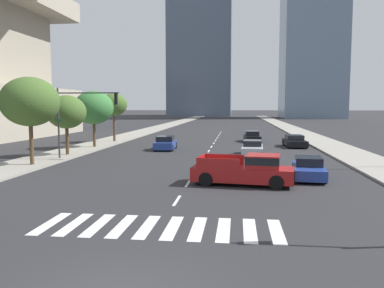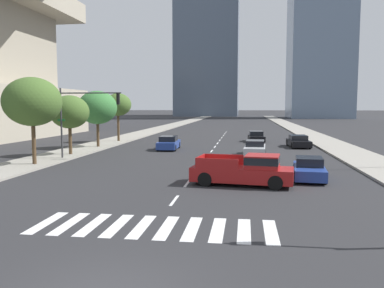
% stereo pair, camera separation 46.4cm
% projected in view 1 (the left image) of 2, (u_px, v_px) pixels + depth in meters
% --- Properties ---
extents(sidewalk_east, '(4.00, 260.00, 0.15)m').
position_uv_depth(sidewalk_east, '(343.00, 151.00, 37.17)').
color(sidewalk_east, gray).
rests_on(sidewalk_east, ground).
extents(sidewalk_west, '(4.00, 260.00, 0.15)m').
position_uv_depth(sidewalk_west, '(85.00, 148.00, 40.01)').
color(sidewalk_west, gray).
rests_on(sidewalk_west, ground).
extents(crosswalk_near, '(8.55, 2.78, 0.01)m').
position_uv_depth(crosswalk_near, '(160.00, 227.00, 14.02)').
color(crosswalk_near, silver).
rests_on(crosswalk_near, ground).
extents(lane_divider_center, '(0.14, 50.00, 0.01)m').
position_uv_depth(lane_divider_center, '(212.00, 147.00, 41.71)').
color(lane_divider_center, silver).
rests_on(lane_divider_center, ground).
extents(pickup_truck, '(5.63, 2.70, 1.67)m').
position_uv_depth(pickup_truck, '(248.00, 170.00, 21.45)').
color(pickup_truck, maroon).
rests_on(pickup_truck, ground).
extents(sedan_silver_0, '(1.98, 4.72, 1.30)m').
position_uv_depth(sedan_silver_0, '(252.00, 148.00, 34.43)').
color(sedan_silver_0, '#B7BABF').
rests_on(sedan_silver_0, ground).
extents(sedan_black_1, '(2.01, 4.33, 1.27)m').
position_uv_depth(sedan_black_1, '(252.00, 137.00, 47.75)').
color(sedan_black_1, black).
rests_on(sedan_black_1, ground).
extents(sedan_blue_2, '(1.96, 4.29, 1.34)m').
position_uv_depth(sedan_blue_2, '(166.00, 143.00, 38.90)').
color(sedan_blue_2, navy).
rests_on(sedan_blue_2, ground).
extents(sedan_blue_3, '(2.13, 4.50, 1.25)m').
position_uv_depth(sedan_blue_3, '(309.00, 169.00, 23.50)').
color(sedan_blue_3, navy).
rests_on(sedan_blue_3, ground).
extents(sedan_black_4, '(2.12, 4.74, 1.23)m').
position_uv_depth(sedan_black_4, '(295.00, 141.00, 41.57)').
color(sedan_black_4, black).
rests_on(sedan_black_4, ground).
extents(traffic_signal_far, '(5.24, 0.28, 5.52)m').
position_uv_depth(traffic_signal_far, '(82.00, 110.00, 30.97)').
color(traffic_signal_far, '#333335').
rests_on(traffic_signal_far, sidewalk_west).
extents(street_tree_nearest, '(4.05, 4.05, 6.13)m').
position_uv_depth(street_tree_nearest, '(30.00, 102.00, 27.70)').
color(street_tree_nearest, '#4C3823').
rests_on(street_tree_nearest, sidewalk_west).
extents(street_tree_second, '(3.32, 3.32, 5.02)m').
position_uv_depth(street_tree_second, '(66.00, 112.00, 33.62)').
color(street_tree_second, '#4C3823').
rests_on(street_tree_second, sidewalk_west).
extents(street_tree_third, '(3.96, 3.96, 5.64)m').
position_uv_depth(street_tree_third, '(94.00, 108.00, 39.98)').
color(street_tree_third, '#4C3823').
rests_on(street_tree_third, sidewalk_west).
extents(street_tree_fourth, '(3.11, 3.11, 5.60)m').
position_uv_depth(street_tree_fourth, '(114.00, 105.00, 46.47)').
color(street_tree_fourth, '#4C3823').
rests_on(street_tree_fourth, sidewalk_west).
extents(office_tower_left_skyline, '(26.21, 27.91, 100.00)m').
position_uv_depth(office_tower_left_skyline, '(201.00, 0.00, 170.01)').
color(office_tower_left_skyline, slate).
rests_on(office_tower_left_skyline, ground).
extents(office_tower_center_skyline, '(20.76, 22.87, 92.55)m').
position_uv_depth(office_tower_center_skyline, '(313.00, 0.00, 139.52)').
color(office_tower_center_skyline, slate).
rests_on(office_tower_center_skyline, ground).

